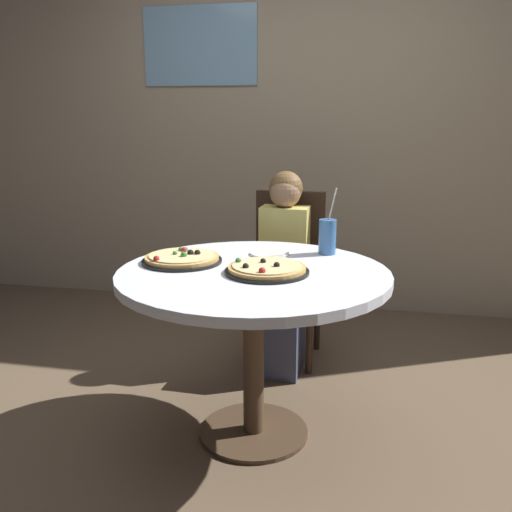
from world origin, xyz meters
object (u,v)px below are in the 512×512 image
dining_table (254,295)px  chair_wooden (288,266)px  plate_small (270,254)px  pizza_veggie (267,269)px  pizza_cheese (182,258)px  diner_child (282,282)px  soda_cup (327,237)px

dining_table → chair_wooden: bearing=89.9°
chair_wooden → plate_small: (0.01, -0.63, 0.22)m
pizza_veggie → plate_small: (-0.05, 0.31, -0.01)m
dining_table → pizza_cheese: size_ratio=3.23×
pizza_cheese → plate_small: bearing=31.7°
diner_child → pizza_cheese: 0.80m
dining_table → pizza_cheese: pizza_cheese is taller
diner_child → pizza_veggie: diner_child is taller
dining_table → chair_wooden: chair_wooden is taller
pizza_veggie → pizza_cheese: same height
soda_cup → plate_small: soda_cup is taller
diner_child → soda_cup: size_ratio=3.53×
pizza_cheese → soda_cup: bearing=25.3°
diner_child → plate_small: size_ratio=6.01×
dining_table → plate_small: plate_small is taller
soda_cup → chair_wooden: bearing=115.5°
diner_child → pizza_veggie: size_ratio=3.14×
pizza_cheese → plate_small: (0.35, 0.22, -0.01)m
pizza_veggie → plate_small: bearing=98.4°
chair_wooden → plate_small: 0.67m
pizza_veggie → diner_child: bearing=94.6°
pizza_veggie → soda_cup: soda_cup is taller
diner_child → soda_cup: (0.27, -0.38, 0.35)m
diner_child → pizza_cheese: diner_child is taller
pizza_cheese → plate_small: pizza_cheese is taller
pizza_veggie → plate_small: 0.31m
dining_table → soda_cup: 0.49m
pizza_veggie → soda_cup: bearing=61.1°
plate_small → diner_child: bearing=92.0°
pizza_veggie → pizza_cheese: bearing=166.4°
diner_child → pizza_cheese: bearing=-116.5°
dining_table → plate_small: bearing=87.1°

